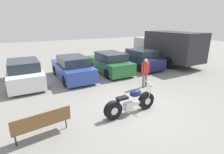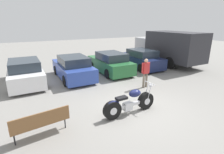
% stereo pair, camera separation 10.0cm
% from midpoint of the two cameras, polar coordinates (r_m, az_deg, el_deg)
% --- Properties ---
extents(ground_plane, '(60.00, 60.00, 0.00)m').
position_cam_midpoint_polar(ground_plane, '(7.50, 7.72, -9.86)').
color(ground_plane, gray).
extents(motorcycle, '(2.30, 0.62, 1.10)m').
position_cam_midpoint_polar(motorcycle, '(6.84, 5.54, -8.43)').
color(motorcycle, black).
rests_on(motorcycle, ground_plane).
extents(parked_car_white, '(1.82, 4.11, 1.43)m').
position_cam_midpoint_polar(parked_car_white, '(11.12, -26.88, 1.17)').
color(parked_car_white, white).
rests_on(parked_car_white, ground_plane).
extents(parked_car_blue, '(1.82, 4.11, 1.43)m').
position_cam_midpoint_polar(parked_car_blue, '(11.25, -13.03, 2.82)').
color(parked_car_blue, '#2D479E').
rests_on(parked_car_blue, ground_plane).
extents(parked_car_green, '(1.82, 4.11, 1.43)m').
position_cam_midpoint_polar(parked_car_green, '(12.34, -1.05, 4.55)').
color(parked_car_green, '#286B38').
rests_on(parked_car_green, ground_plane).
extents(parked_car_navy, '(1.82, 4.11, 1.43)m').
position_cam_midpoint_polar(parked_car_navy, '(13.86, 8.75, 5.79)').
color(parked_car_navy, '#19234C').
rests_on(parked_car_navy, ground_plane).
extents(delivery_truck, '(2.39, 6.21, 2.69)m').
position_cam_midpoint_polar(delivery_truck, '(15.50, 17.56, 9.56)').
color(delivery_truck, '#2D2D33').
rests_on(delivery_truck, ground_plane).
extents(park_bench, '(1.75, 0.62, 0.89)m').
position_cam_midpoint_polar(park_bench, '(5.85, -22.32, -13.47)').
color(park_bench, brown).
rests_on(park_bench, ground_plane).
extents(person_standing, '(0.52, 0.21, 1.58)m').
position_cam_midpoint_polar(person_standing, '(9.55, 10.53, 2.07)').
color(person_standing, '#726656').
rests_on(person_standing, ground_plane).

